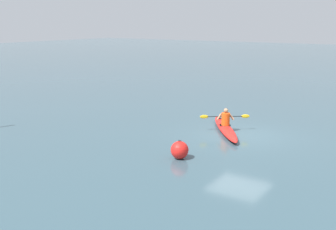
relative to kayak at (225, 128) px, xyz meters
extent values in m
plane|color=#334C56|center=(-0.87, 0.18, -0.16)|extent=(160.00, 160.00, 0.00)
ellipsoid|color=red|center=(0.00, 0.00, 0.00)|extent=(3.26, 4.06, 0.32)
torus|color=black|center=(0.06, -0.08, 0.14)|extent=(0.74, 0.74, 0.04)
cylinder|color=black|center=(0.84, -1.11, 0.15)|extent=(0.18, 0.18, 0.02)
cylinder|color=#E04C14|center=(0.01, -0.01, 0.44)|extent=(0.38, 0.38, 0.58)
sphere|color=#936B4C|center=(0.01, -0.01, 0.84)|extent=(0.21, 0.21, 0.21)
cylinder|color=black|center=(0.13, -0.17, 0.52)|extent=(1.58, 1.20, 0.03)
ellipsoid|color=gold|center=(0.91, 0.42, 0.52)|extent=(0.34, 0.27, 0.17)
ellipsoid|color=gold|center=(-0.65, -0.76, 0.52)|extent=(0.34, 0.27, 0.17)
cylinder|color=#936B4C|center=(0.29, 0.10, 0.53)|extent=(0.21, 0.30, 0.34)
cylinder|color=#936B4C|center=(-0.18, -0.25, 0.53)|extent=(0.32, 0.15, 0.34)
sphere|color=red|center=(-0.29, 4.44, 0.18)|extent=(0.67, 0.67, 0.67)
torus|color=#333338|center=(-0.29, 4.44, 0.54)|extent=(0.12, 0.12, 0.02)
camera|label=1|loc=(-8.11, 16.87, 4.88)|focal=44.00mm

